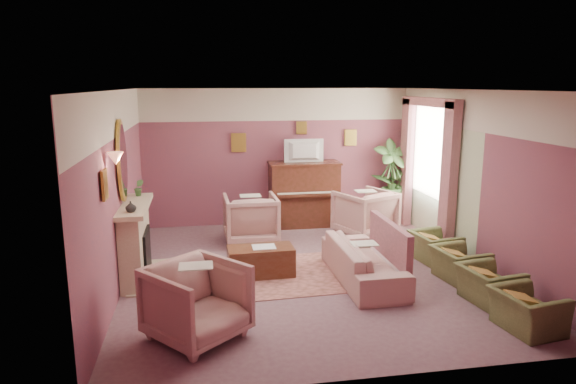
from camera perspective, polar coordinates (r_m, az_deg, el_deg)
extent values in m
cube|color=#795861|center=(8.13, 2.10, -8.88)|extent=(5.50, 6.00, 0.01)
cube|color=#EAE5C8|center=(7.60, 2.26, 11.26)|extent=(5.50, 6.00, 0.01)
cube|color=#6B3E56|center=(10.66, -1.18, 3.91)|extent=(5.50, 0.02, 2.80)
cube|color=#6B3E56|center=(4.94, 9.47, -5.78)|extent=(5.50, 0.02, 2.80)
cube|color=#6B3E56|center=(7.67, -18.36, 0.13)|extent=(0.02, 6.00, 2.80)
cube|color=#6B3E56|center=(8.73, 20.12, 1.39)|extent=(0.02, 6.00, 2.80)
cube|color=beige|center=(10.55, -1.20, 9.69)|extent=(5.50, 0.01, 0.65)
cube|color=#B8C69F|center=(9.91, 16.21, 0.92)|extent=(0.01, 3.00, 2.15)
cube|color=#C1B390|center=(8.04, -16.63, -5.48)|extent=(0.30, 1.40, 1.10)
cube|color=black|center=(8.08, -15.86, -6.48)|extent=(0.18, 0.72, 0.68)
cube|color=#F82104|center=(8.13, -15.51, -7.68)|extent=(0.06, 0.54, 0.10)
cube|color=#C1B390|center=(7.89, -16.66, -1.52)|extent=(0.40, 1.55, 0.07)
cube|color=#C1B390|center=(8.19, -15.00, -9.04)|extent=(0.55, 1.50, 0.02)
ellipsoid|color=gold|center=(7.79, -17.98, 3.32)|extent=(0.04, 0.72, 1.20)
ellipsoid|color=white|center=(7.78, -17.80, 3.33)|extent=(0.01, 0.60, 1.06)
cone|color=#FD996B|center=(6.72, -18.61, 3.55)|extent=(0.20, 0.20, 0.16)
cube|color=#482216|center=(10.56, 1.78, -0.30)|extent=(1.40, 0.60, 1.30)
cube|color=#482216|center=(10.22, 2.18, -0.33)|extent=(1.30, 0.12, 0.06)
cube|color=beige|center=(10.21, 2.18, -0.11)|extent=(1.20, 0.08, 0.02)
cube|color=#482216|center=(10.44, 1.80, 3.24)|extent=(1.45, 0.65, 0.04)
imported|color=black|center=(10.36, 1.87, 4.79)|extent=(0.80, 0.12, 0.48)
cube|color=gold|center=(10.49, -5.50, 5.49)|extent=(0.30, 0.03, 0.38)
cube|color=gold|center=(10.91, 6.96, 6.02)|extent=(0.26, 0.03, 0.34)
cube|color=gold|center=(10.64, 1.52, 7.14)|extent=(0.22, 0.03, 0.26)
cube|color=gold|center=(6.44, -19.70, 0.77)|extent=(0.03, 0.28, 0.36)
cube|color=beige|center=(10.02, 15.61, 4.69)|extent=(0.03, 1.40, 1.80)
cube|color=#955961|center=(9.23, 17.45, 1.48)|extent=(0.16, 0.34, 2.60)
cube|color=#955961|center=(10.88, 13.05, 3.23)|extent=(0.16, 0.34, 2.60)
cube|color=#955961|center=(9.92, 15.47, 9.62)|extent=(0.16, 2.20, 0.16)
imported|color=#3B6631|center=(8.39, -16.24, 0.47)|extent=(0.16, 0.16, 0.28)
imported|color=beige|center=(7.38, -17.07, -1.58)|extent=(0.16, 0.16, 0.16)
cube|color=#9C5D55|center=(7.98, -1.78, -9.25)|extent=(2.58, 1.91, 0.01)
cube|color=#522C1A|center=(7.93, -3.05, -7.70)|extent=(1.01, 0.53, 0.45)
cube|color=silver|center=(7.86, -2.70, -6.10)|extent=(0.35, 0.28, 0.01)
imported|color=tan|center=(7.76, 8.40, -6.87)|extent=(0.67, 2.00, 0.81)
cube|color=#955961|center=(7.83, 11.24, -5.29)|extent=(0.10, 1.52, 0.56)
imported|color=tan|center=(9.50, -4.16, -2.68)|extent=(0.95, 0.95, 0.99)
imported|color=tan|center=(9.99, 8.56, -2.06)|extent=(0.95, 0.95, 0.99)
imported|color=tan|center=(6.06, -10.08, -11.53)|extent=(0.95, 0.95, 0.99)
imported|color=#5C6436|center=(6.84, 25.07, -11.26)|extent=(0.53, 0.75, 0.65)
imported|color=#5C6436|center=(7.47, 21.48, -9.00)|extent=(0.53, 0.75, 0.65)
imported|color=#5C6436|center=(8.13, 18.49, -7.07)|extent=(0.53, 0.75, 0.65)
imported|color=#5C6436|center=(8.82, 15.99, -5.42)|extent=(0.53, 0.75, 0.65)
cylinder|color=silver|center=(11.12, 11.39, -1.49)|extent=(0.52, 0.52, 0.70)
imported|color=#3B6631|center=(11.02, 11.51, 1.14)|extent=(0.30, 0.30, 0.34)
imported|color=#3B6631|center=(10.97, 12.27, 0.91)|extent=(0.16, 0.16, 0.28)
cylinder|color=#A06E4F|center=(11.07, 11.23, -2.51)|extent=(0.34, 0.34, 0.34)
imported|color=#3B6631|center=(10.89, 11.42, 2.03)|extent=(0.76, 0.76, 1.44)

